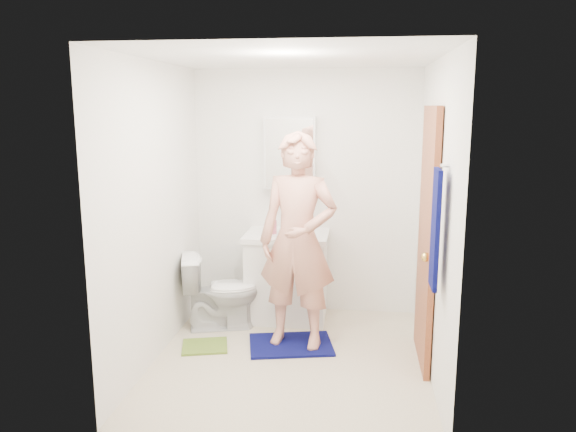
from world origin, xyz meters
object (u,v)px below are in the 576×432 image
object	(u,v)px
medicine_cabinet	(290,153)
soap_dispenser	(271,223)
towel	(435,229)
toilet	(221,291)
vanity_cabinet	(287,278)
man	(298,241)
toothbrush_cup	(299,227)

from	to	relation	value
medicine_cabinet	soap_dispenser	bearing A→B (deg)	-119.33
medicine_cabinet	towel	xyz separation A→B (m)	(1.18, -1.71, -0.35)
toilet	towel	bearing A→B (deg)	-139.31
vanity_cabinet	medicine_cabinet	bearing A→B (deg)	90.00
medicine_cabinet	soap_dispenser	xyz separation A→B (m)	(-0.15, -0.26, -0.65)
vanity_cabinet	man	distance (m)	0.85
toilet	soap_dispenser	bearing A→B (deg)	-72.70
toothbrush_cup	man	size ratio (longest dim) A/B	0.06
towel	soap_dispenser	bearing A→B (deg)	132.43
medicine_cabinet	towel	distance (m)	2.11
vanity_cabinet	medicine_cabinet	distance (m)	1.22
towel	toilet	world-z (taller)	towel
soap_dispenser	toilet	bearing A→B (deg)	-146.91
toilet	soap_dispenser	distance (m)	0.79
towel	toothbrush_cup	distance (m)	1.92
vanity_cabinet	towel	size ratio (longest dim) A/B	1.00
toilet	man	world-z (taller)	man
towel	toothbrush_cup	bearing A→B (deg)	124.58
toothbrush_cup	man	world-z (taller)	man
medicine_cabinet	towel	world-z (taller)	medicine_cabinet
towel	toothbrush_cup	world-z (taller)	towel
toilet	toothbrush_cup	size ratio (longest dim) A/B	5.99
vanity_cabinet	medicine_cabinet	xyz separation A→B (m)	(0.00, 0.22, 1.20)
toothbrush_cup	vanity_cabinet	bearing A→B (deg)	-146.44
medicine_cabinet	toilet	world-z (taller)	medicine_cabinet
toilet	toothbrush_cup	world-z (taller)	toothbrush_cup
medicine_cabinet	toilet	bearing A→B (deg)	-136.93
towel	soap_dispenser	world-z (taller)	towel
vanity_cabinet	toothbrush_cup	distance (m)	0.51
medicine_cabinet	toothbrush_cup	world-z (taller)	medicine_cabinet
soap_dispenser	man	world-z (taller)	man
toilet	man	xyz separation A→B (m)	(0.76, -0.32, 0.58)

